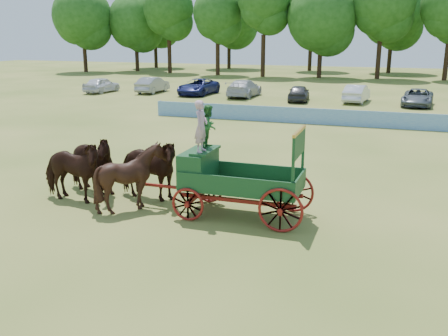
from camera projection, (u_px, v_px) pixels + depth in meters
The scene contains 9 objects.
ground at pixel (305, 223), 15.78m from camera, with size 160.00×160.00×0.00m, color #9B9046.
horse_lead_left at pixel (71, 171), 17.48m from camera, with size 1.22×2.68×2.26m, color black.
horse_lead_right at pixel (89, 164), 18.49m from camera, with size 1.22×2.68×2.26m, color black.
horse_wheel_left at pixel (132, 177), 16.73m from camera, with size 1.83×2.06×2.27m, color black.
horse_wheel_right at pixel (147, 169), 17.74m from camera, with size 1.22×2.68×2.26m, color black.
farm_dray at pixel (221, 167), 16.19m from camera, with size 6.00×2.00×3.79m.
sponsor_banner at pixel (339, 118), 32.39m from camera, with size 26.00×0.08×1.05m, color #226EB8.
parked_cars at pixel (376, 95), 42.65m from camera, with size 55.96×7.60×1.61m.
treeline at pixel (343, 9), 69.87m from camera, with size 92.94×24.04×15.22m.
Camera 1 is at (2.37, -14.81, 5.79)m, focal length 40.00 mm.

